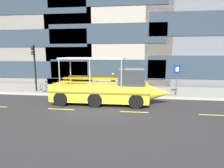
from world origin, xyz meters
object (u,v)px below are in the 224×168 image
(leaned_bicycle, at_px, (49,88))
(pedestrian_near_bow, at_px, (140,83))
(traffic_light_pole, at_px, (34,63))
(pedestrian_mid_left, at_px, (113,80))
(parking_sign, at_px, (177,75))
(duck_tour_boat, at_px, (107,89))

(leaned_bicycle, height_order, pedestrian_near_bow, pedestrian_near_bow)
(traffic_light_pole, relative_size, pedestrian_mid_left, 2.49)
(parking_sign, distance_m, pedestrian_mid_left, 5.61)
(traffic_light_pole, distance_m, parking_sign, 12.72)
(pedestrian_mid_left, bearing_deg, parking_sign, -9.29)
(pedestrian_mid_left, bearing_deg, traffic_light_pole, -173.77)
(duck_tour_boat, height_order, pedestrian_mid_left, duck_tour_boat)
(duck_tour_boat, xyz_separation_m, pedestrian_near_bow, (2.42, 3.15, 0.01))
(traffic_light_pole, bearing_deg, leaned_bicycle, -6.66)
(parking_sign, relative_size, pedestrian_near_bow, 1.66)
(pedestrian_near_bow, bearing_deg, duck_tour_boat, -127.50)
(pedestrian_near_bow, height_order, pedestrian_mid_left, pedestrian_mid_left)
(parking_sign, distance_m, duck_tour_boat, 6.17)
(leaned_bicycle, height_order, pedestrian_mid_left, pedestrian_mid_left)
(traffic_light_pole, height_order, parking_sign, traffic_light_pole)
(leaned_bicycle, bearing_deg, traffic_light_pole, 173.34)
(pedestrian_near_bow, bearing_deg, pedestrian_mid_left, 168.67)
(traffic_light_pole, height_order, duck_tour_boat, traffic_light_pole)
(traffic_light_pole, relative_size, parking_sign, 1.67)
(traffic_light_pole, distance_m, leaned_bicycle, 2.59)
(pedestrian_near_bow, bearing_deg, parking_sign, -7.63)
(duck_tour_boat, bearing_deg, pedestrian_near_bow, 52.50)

